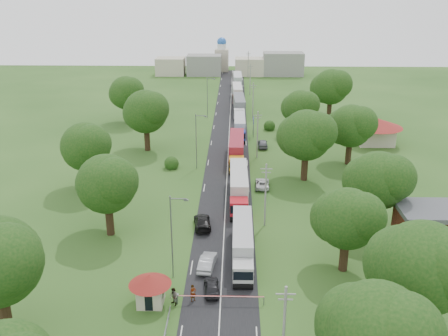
{
  "coord_description": "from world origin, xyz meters",
  "views": [
    {
      "loc": [
        1.45,
        -68.39,
        31.42
      ],
      "look_at": [
        -0.42,
        7.31,
        3.0
      ],
      "focal_mm": 40.0,
      "sensor_mm": 36.0,
      "label": 1
    }
  ],
  "objects_px": {
    "truck_0": "(243,242)",
    "pedestrian_near": "(193,293)",
    "car_lane_front": "(212,287)",
    "info_sign": "(253,123)",
    "car_lane_mid": "(207,262)",
    "guard_booth": "(150,286)",
    "boom_barrier": "(207,297)"
  },
  "relations": [
    {
      "from": "guard_booth",
      "to": "truck_0",
      "type": "xyz_separation_m",
      "value": [
        9.58,
        9.62,
        -0.14
      ]
    },
    {
      "from": "car_lane_mid",
      "to": "car_lane_front",
      "type": "bearing_deg",
      "value": 105.74
    },
    {
      "from": "boom_barrier",
      "to": "pedestrian_near",
      "type": "xyz_separation_m",
      "value": [
        -1.5,
        0.5,
        0.06
      ]
    },
    {
      "from": "car_lane_front",
      "to": "boom_barrier",
      "type": "bearing_deg",
      "value": 75.12
    },
    {
      "from": "truck_0",
      "to": "pedestrian_near",
      "type": "distance_m",
      "value": 10.57
    },
    {
      "from": "pedestrian_near",
      "to": "car_lane_front",
      "type": "bearing_deg",
      "value": 7.38
    },
    {
      "from": "info_sign",
      "to": "car_lane_front",
      "type": "distance_m",
      "value": 58.18
    },
    {
      "from": "car_lane_front",
      "to": "pedestrian_near",
      "type": "height_order",
      "value": "pedestrian_near"
    },
    {
      "from": "guard_booth",
      "to": "truck_0",
      "type": "height_order",
      "value": "truck_0"
    },
    {
      "from": "truck_0",
      "to": "pedestrian_near",
      "type": "relative_size",
      "value": 7.2
    },
    {
      "from": "truck_0",
      "to": "car_lane_front",
      "type": "relative_size",
      "value": 3.47
    },
    {
      "from": "info_sign",
      "to": "car_lane_mid",
      "type": "height_order",
      "value": "info_sign"
    },
    {
      "from": "pedestrian_near",
      "to": "info_sign",
      "type": "bearing_deg",
      "value": 47.26
    },
    {
      "from": "guard_booth",
      "to": "car_lane_mid",
      "type": "relative_size",
      "value": 0.94
    },
    {
      "from": "boom_barrier",
      "to": "car_lane_front",
      "type": "bearing_deg",
      "value": 80.77
    },
    {
      "from": "info_sign",
      "to": "car_lane_front",
      "type": "relative_size",
      "value": 1.04
    },
    {
      "from": "truck_0",
      "to": "car_lane_front",
      "type": "bearing_deg",
      "value": -114.47
    },
    {
      "from": "truck_0",
      "to": "car_lane_mid",
      "type": "bearing_deg",
      "value": -147.42
    },
    {
      "from": "boom_barrier",
      "to": "car_lane_front",
      "type": "height_order",
      "value": "car_lane_front"
    },
    {
      "from": "info_sign",
      "to": "car_lane_mid",
      "type": "distance_m",
      "value": 53.5
    },
    {
      "from": "car_lane_mid",
      "to": "truck_0",
      "type": "bearing_deg",
      "value": -140.22
    },
    {
      "from": "guard_booth",
      "to": "pedestrian_near",
      "type": "distance_m",
      "value": 4.53
    },
    {
      "from": "boom_barrier",
      "to": "guard_booth",
      "type": "height_order",
      "value": "guard_booth"
    },
    {
      "from": "car_lane_mid",
      "to": "pedestrian_near",
      "type": "relative_size",
      "value": 2.45
    },
    {
      "from": "info_sign",
      "to": "truck_0",
      "type": "height_order",
      "value": "info_sign"
    },
    {
      "from": "car_lane_front",
      "to": "car_lane_mid",
      "type": "distance_m",
      "value": 4.85
    },
    {
      "from": "truck_0",
      "to": "car_lane_mid",
      "type": "height_order",
      "value": "truck_0"
    },
    {
      "from": "truck_0",
      "to": "car_lane_mid",
      "type": "relative_size",
      "value": 2.93
    },
    {
      "from": "car_lane_front",
      "to": "info_sign",
      "type": "bearing_deg",
      "value": -101.78
    },
    {
      "from": "guard_booth",
      "to": "info_sign",
      "type": "relative_size",
      "value": 1.07
    },
    {
      "from": "guard_booth",
      "to": "car_lane_mid",
      "type": "bearing_deg",
      "value": 51.96
    },
    {
      "from": "truck_0",
      "to": "car_lane_front",
      "type": "height_order",
      "value": "truck_0"
    }
  ]
}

